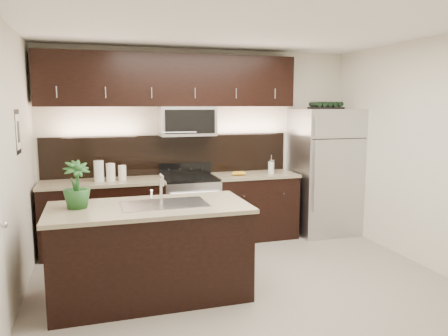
# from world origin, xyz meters

# --- Properties ---
(ground) EXTENTS (4.50, 4.50, 0.00)m
(ground) POSITION_xyz_m (0.00, 0.00, 0.00)
(ground) COLOR gray
(ground) RESTS_ON ground
(room_walls) EXTENTS (4.52, 4.02, 2.71)m
(room_walls) POSITION_xyz_m (-0.11, -0.04, 1.70)
(room_walls) COLOR beige
(room_walls) RESTS_ON ground
(counter_run) EXTENTS (3.51, 0.65, 0.94)m
(counter_run) POSITION_xyz_m (-0.46, 1.69, 0.47)
(counter_run) COLOR black
(counter_run) RESTS_ON ground
(upper_fixtures) EXTENTS (3.49, 0.40, 1.66)m
(upper_fixtures) POSITION_xyz_m (-0.43, 1.84, 2.14)
(upper_fixtures) COLOR black
(upper_fixtures) RESTS_ON counter_run
(island) EXTENTS (1.96, 0.96, 0.94)m
(island) POSITION_xyz_m (-1.00, 0.11, 0.47)
(island) COLOR black
(island) RESTS_ON ground
(sink_faucet) EXTENTS (0.84, 0.50, 0.28)m
(sink_faucet) POSITION_xyz_m (-0.85, 0.12, 0.96)
(sink_faucet) COLOR silver
(sink_faucet) RESTS_ON island
(refrigerator) EXTENTS (0.90, 0.81, 1.86)m
(refrigerator) POSITION_xyz_m (1.80, 1.63, 0.93)
(refrigerator) COLOR #B2B2B7
(refrigerator) RESTS_ON ground
(wine_rack) EXTENTS (0.46, 0.28, 0.11)m
(wine_rack) POSITION_xyz_m (1.80, 1.63, 1.91)
(wine_rack) COLOR black
(wine_rack) RESTS_ON refrigerator
(plant) EXTENTS (0.33, 0.33, 0.46)m
(plant) POSITION_xyz_m (-1.67, 0.19, 1.17)
(plant) COLOR #205120
(plant) RESTS_ON island
(canisters) EXTENTS (0.41, 0.15, 0.27)m
(canisters) POSITION_xyz_m (-1.34, 1.65, 1.06)
(canisters) COLOR silver
(canisters) RESTS_ON counter_run
(french_press) EXTENTS (0.09, 0.09, 0.26)m
(french_press) POSITION_xyz_m (0.95, 1.64, 1.04)
(french_press) COLOR silver
(french_press) RESTS_ON counter_run
(bananas) EXTENTS (0.22, 0.18, 0.06)m
(bananas) POSITION_xyz_m (0.38, 1.61, 0.97)
(bananas) COLOR gold
(bananas) RESTS_ON counter_run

